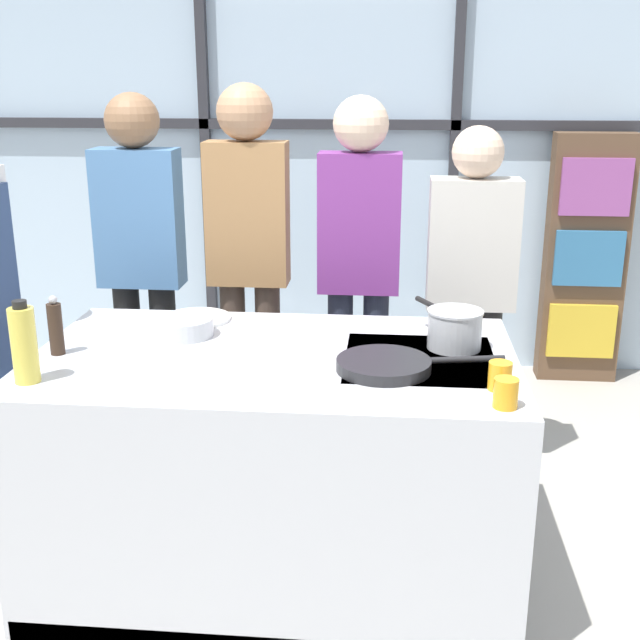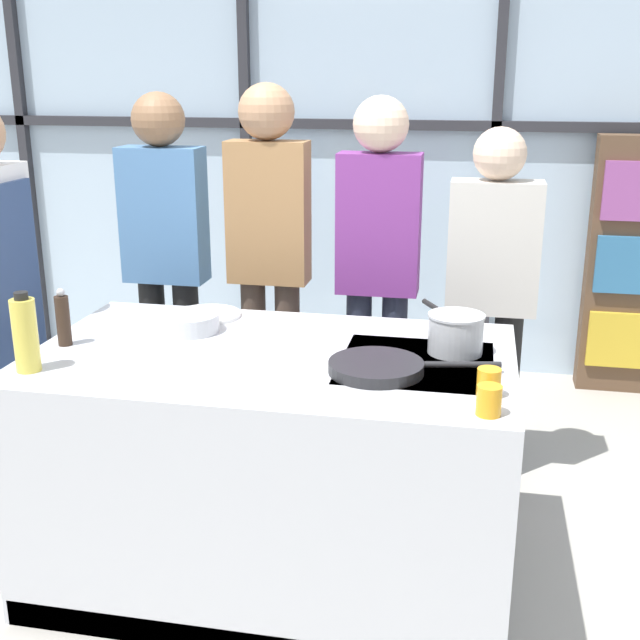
# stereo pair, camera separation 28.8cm
# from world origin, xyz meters

# --- Properties ---
(ground_plane) EXTENTS (18.00, 18.00, 0.00)m
(ground_plane) POSITION_xyz_m (0.00, 0.00, 0.00)
(ground_plane) COLOR #ADA89E
(back_window_wall) EXTENTS (6.40, 0.10, 2.80)m
(back_window_wall) POSITION_xyz_m (0.00, 2.40, 1.40)
(back_window_wall) COLOR silver
(back_window_wall) RESTS_ON ground_plane
(bookshelf) EXTENTS (0.48, 0.19, 1.51)m
(bookshelf) POSITION_xyz_m (1.57, 2.22, 0.76)
(bookshelf) COLOR brown
(bookshelf) RESTS_ON ground_plane
(demo_island) EXTENTS (1.71, 1.00, 0.89)m
(demo_island) POSITION_xyz_m (0.00, -0.00, 0.45)
(demo_island) COLOR silver
(demo_island) RESTS_ON ground_plane
(spectator_far_left) EXTENTS (0.39, 0.25, 1.76)m
(spectator_far_left) POSITION_xyz_m (-0.77, 0.94, 1.03)
(spectator_far_left) COLOR black
(spectator_far_left) RESTS_ON ground_plane
(spectator_center_left) EXTENTS (0.37, 0.25, 1.80)m
(spectator_center_left) POSITION_xyz_m (-0.26, 0.94, 1.08)
(spectator_center_left) COLOR #47382D
(spectator_center_left) RESTS_ON ground_plane
(spectator_center_right) EXTENTS (0.37, 0.25, 1.75)m
(spectator_center_right) POSITION_xyz_m (0.26, 0.94, 1.04)
(spectator_center_right) COLOR #232838
(spectator_center_right) RESTS_ON ground_plane
(spectator_far_right) EXTENTS (0.40, 0.23, 1.63)m
(spectator_far_right) POSITION_xyz_m (0.77, 0.94, 0.94)
(spectator_far_right) COLOR black
(spectator_far_right) RESTS_ON ground_plane
(frying_pan) EXTENTS (0.57, 0.32, 0.04)m
(frying_pan) POSITION_xyz_m (0.40, -0.12, 0.91)
(frying_pan) COLOR #232326
(frying_pan) RESTS_ON demo_island
(saucepan) EXTENTS (0.24, 0.34, 0.14)m
(saucepan) POSITION_xyz_m (0.64, 0.13, 0.97)
(saucepan) COLOR silver
(saucepan) RESTS_ON demo_island
(white_plate) EXTENTS (0.28, 0.28, 0.01)m
(white_plate) POSITION_xyz_m (-0.37, 0.37, 0.90)
(white_plate) COLOR white
(white_plate) RESTS_ON demo_island
(mixing_bowl) EXTENTS (0.23, 0.23, 0.07)m
(mixing_bowl) POSITION_xyz_m (-0.37, 0.18, 0.93)
(mixing_bowl) COLOR silver
(mixing_bowl) RESTS_ON demo_island
(oil_bottle) EXTENTS (0.08, 0.08, 0.27)m
(oil_bottle) POSITION_xyz_m (-0.75, -0.33, 1.02)
(oil_bottle) COLOR #E0CC4C
(oil_bottle) RESTS_ON demo_island
(pepper_grinder) EXTENTS (0.05, 0.05, 0.21)m
(pepper_grinder) POSITION_xyz_m (-0.76, -0.07, 0.99)
(pepper_grinder) COLOR #332319
(pepper_grinder) RESTS_ON demo_island
(juice_glass_near) EXTENTS (0.07, 0.07, 0.09)m
(juice_glass_near) POSITION_xyz_m (0.75, -0.40, 0.94)
(juice_glass_near) COLOR orange
(juice_glass_near) RESTS_ON demo_island
(juice_glass_far) EXTENTS (0.07, 0.07, 0.09)m
(juice_glass_far) POSITION_xyz_m (0.75, -0.26, 0.94)
(juice_glass_far) COLOR orange
(juice_glass_far) RESTS_ON demo_island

